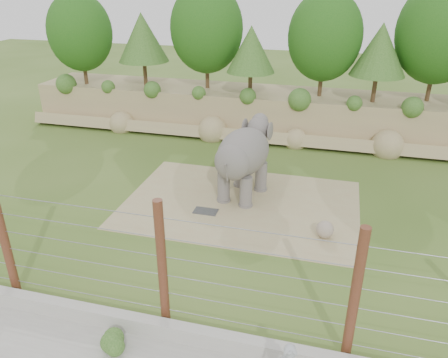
# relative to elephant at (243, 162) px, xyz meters

# --- Properties ---
(ground) EXTENTS (90.00, 90.00, 0.00)m
(ground) POSITION_rel_elephant_xyz_m (-0.39, -3.81, -1.63)
(ground) COLOR #3C5D1C
(ground) RESTS_ON ground
(back_embankment) EXTENTS (30.00, 5.52, 8.77)m
(back_embankment) POSITION_rel_elephant_xyz_m (0.20, 8.87, 2.34)
(back_embankment) COLOR #9D8864
(back_embankment) RESTS_ON ground
(dirt_patch) EXTENTS (10.00, 7.00, 0.02)m
(dirt_patch) POSITION_rel_elephant_xyz_m (0.11, -0.81, -1.62)
(dirt_patch) COLOR tan
(dirt_patch) RESTS_ON ground
(drain_grate) EXTENTS (1.00, 0.60, 0.03)m
(drain_grate) POSITION_rel_elephant_xyz_m (-1.17, -1.88, -1.59)
(drain_grate) COLOR #262628
(drain_grate) RESTS_ON dirt_patch
(elephant) EXTENTS (2.49, 4.28, 3.25)m
(elephant) POSITION_rel_elephant_xyz_m (0.00, 0.00, 0.00)
(elephant) COLOR #5D5853
(elephant) RESTS_ON ground
(stone_ball) EXTENTS (0.67, 0.67, 0.67)m
(stone_ball) POSITION_rel_elephant_xyz_m (3.76, -2.59, -1.27)
(stone_ball) COLOR gray
(stone_ball) RESTS_ON dirt_patch
(retaining_wall) EXTENTS (26.00, 0.35, 0.50)m
(retaining_wall) POSITION_rel_elephant_xyz_m (-0.39, -8.81, -1.38)
(retaining_wall) COLOR #A4A098
(retaining_wall) RESTS_ON ground
(barrier_fence) EXTENTS (20.26, 0.26, 4.00)m
(barrier_fence) POSITION_rel_elephant_xyz_m (-0.39, -8.31, 0.37)
(barrier_fence) COLOR #4F2311
(barrier_fence) RESTS_ON ground
(walkway_shrub) EXTENTS (0.61, 0.61, 0.61)m
(walkway_shrub) POSITION_rel_elephant_xyz_m (-1.39, -9.61, -1.31)
(walkway_shrub) COLOR #285218
(walkway_shrub) RESTS_ON walkway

